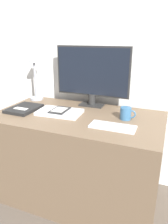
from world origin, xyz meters
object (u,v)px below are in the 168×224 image
at_px(ereader, 60,110).
at_px(coffee_mug, 126,113).
at_px(laptop, 60,112).
at_px(keyboard, 113,127).
at_px(desk_lamp, 35,72).
at_px(notebook, 24,109).
at_px(monitor, 92,74).

height_order(ereader, coffee_mug, coffee_mug).
height_order(laptop, coffee_mug, coffee_mug).
height_order(keyboard, desk_lamp, desk_lamp).
height_order(keyboard, notebook, notebook).
relative_size(ereader, coffee_mug, 1.52).
bearing_deg(ereader, monitor, 61.31).
distance_m(monitor, notebook, 0.61).
height_order(notebook, coffee_mug, coffee_mug).
bearing_deg(notebook, laptop, 5.66).
distance_m(laptop, coffee_mug, 0.50).
xyz_separation_m(laptop, coffee_mug, (0.49, 0.07, 0.03)).
relative_size(keyboard, notebook, 1.09).
xyz_separation_m(laptop, ereader, (0.00, 0.00, 0.02)).
distance_m(monitor, keyboard, 0.55).
distance_m(ereader, coffee_mug, 0.49).
distance_m(laptop, ereader, 0.02).
bearing_deg(desk_lamp, laptop, -34.87).
bearing_deg(desk_lamp, keyboard, -24.41).
bearing_deg(keyboard, laptop, 166.34).
bearing_deg(laptop, ereader, 22.14).
bearing_deg(monitor, desk_lamp, -178.30).
xyz_separation_m(keyboard, ereader, (-0.44, 0.11, 0.02)).
relative_size(monitor, coffee_mug, 5.58).
height_order(laptop, notebook, notebook).
xyz_separation_m(ereader, coffee_mug, (0.49, 0.07, 0.01)).
bearing_deg(notebook, ereader, 5.70).
height_order(monitor, coffee_mug, monitor).
distance_m(keyboard, laptop, 0.46).
bearing_deg(monitor, notebook, -145.70).
xyz_separation_m(keyboard, notebook, (-0.75, 0.08, 0.01)).
distance_m(monitor, ereader, 0.40).
bearing_deg(coffee_mug, laptop, -171.55).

